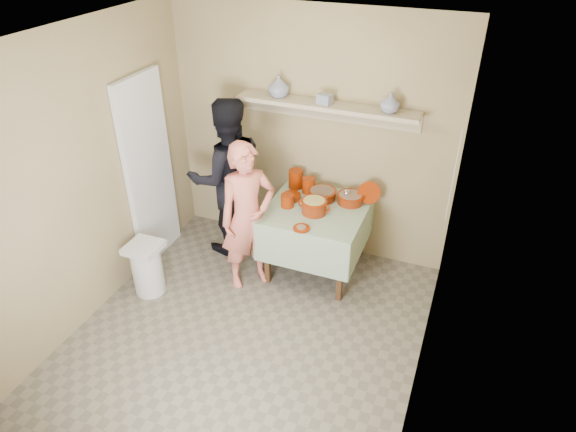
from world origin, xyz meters
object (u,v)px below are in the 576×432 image
at_px(person_cook, 248,217).
at_px(person_helper, 228,178).
at_px(serving_table, 316,218).
at_px(trash_bin, 147,268).
at_px(cazuela_rice, 314,205).

xyz_separation_m(person_cook, person_helper, (-0.46, 0.48, 0.10)).
bearing_deg(serving_table, person_helper, 176.66).
relative_size(person_cook, serving_table, 1.59).
bearing_deg(trash_bin, cazuela_rice, 30.55).
height_order(person_helper, trash_bin, person_helper).
relative_size(person_cook, person_helper, 0.88).
xyz_separation_m(cazuela_rice, trash_bin, (-1.43, -0.85, -0.56)).
distance_m(person_cook, trash_bin, 1.13).
xyz_separation_m(person_helper, trash_bin, (-0.42, -1.01, -0.59)).
relative_size(serving_table, cazuela_rice, 2.95).
bearing_deg(serving_table, cazuela_rice, -88.35).
relative_size(person_cook, trash_bin, 2.75).
height_order(person_cook, serving_table, person_cook).
xyz_separation_m(person_cook, cazuela_rice, (0.56, 0.32, 0.08)).
relative_size(cazuela_rice, trash_bin, 0.59).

